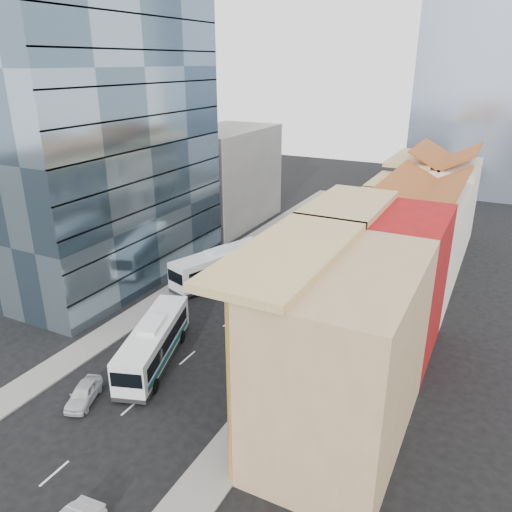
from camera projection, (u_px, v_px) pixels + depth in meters
The scene contains 14 objects.
ground at pixel (122, 414), 34.79m from camera, with size 200.00×200.00×0.00m, color black.
sidewalk_right at pixel (339, 309), 49.42m from camera, with size 3.00×90.00×0.15m, color slate.
sidewalk_left at pixel (195, 278), 56.61m from camera, with size 3.00×90.00×0.15m, color slate.
shophouse_tan at pixel (343, 356), 30.83m from camera, with size 8.00×14.00×12.00m, color tan.
shophouse_red at pixel (388, 284), 40.78m from camera, with size 8.00×10.00×12.00m, color maroon.
shophouse_cream_near at pixel (410, 257), 49.03m from camera, with size 8.00×9.00×10.00m, color white.
shophouse_cream_mid at pixel (426, 231), 56.50m from camera, with size 8.00×9.00×10.00m, color white.
shophouse_cream_far at pixel (440, 205), 65.03m from camera, with size 8.00×12.00×11.00m, color white.
office_tower at pixel (105, 143), 52.27m from camera, with size 12.00×26.00×30.00m, color #3E5262.
office_block_far at pixel (225, 177), 73.85m from camera, with size 10.00×18.00×14.00m, color gray.
bus_left_near at pixel (154, 342), 40.21m from camera, with size 2.69×11.47×3.68m, color white, non-canonical shape.
bus_left_far at pixel (220, 265), 55.20m from camera, with size 2.85×12.17×3.90m, color silver, non-canonical shape.
bus_right at pixel (307, 290), 48.98m from camera, with size 2.94×12.56×4.03m, color white, non-canonical shape.
sedan_left at pixel (84, 393), 35.90m from camera, with size 1.62×4.00×1.36m, color silver.
Camera 1 is at (21.21, -21.02, 22.98)m, focal length 35.00 mm.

